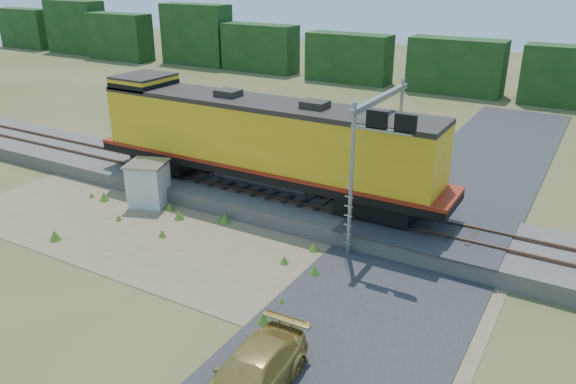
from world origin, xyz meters
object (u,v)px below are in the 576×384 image
Objects in this scene: shed at (149,183)px; signal_gantry at (381,131)px; locomotive at (257,140)px; car at (251,376)px.

shed is 12.49m from signal_gantry.
locomotive reaches higher than car.
locomotive is at bearing 11.75° from shed.
locomotive is 2.94× the size of signal_gantry.
signal_gantry reaches higher than car.
car is at bearing -57.84° from locomotive.
shed is at bearing -168.64° from signal_gantry.
car is (12.43, -9.09, -0.48)m from shed.
signal_gantry reaches higher than locomotive.
shed is at bearing -148.28° from locomotive.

